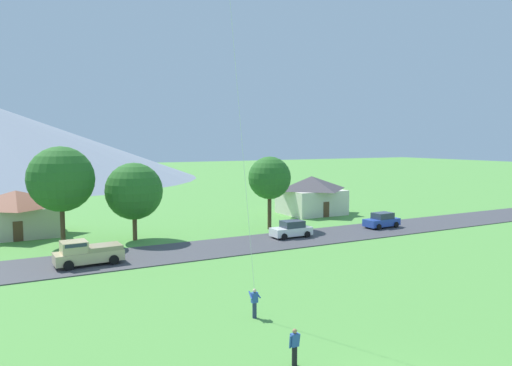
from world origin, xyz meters
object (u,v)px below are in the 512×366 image
at_px(house_right_center, 16,212).
at_px(tree_near_left, 61,179).
at_px(tree_center, 134,191).
at_px(pickup_truck_sand_west_side, 87,253).
at_px(house_left_center, 311,194).
at_px(tree_left_of_center, 270,178).
at_px(parked_car_blue_west_end, 382,220).
at_px(watcher_person, 295,346).
at_px(parked_car_white_mid_west, 291,229).

distance_m(house_right_center, tree_near_left, 8.95).
distance_m(tree_center, pickup_truck_sand_west_side, 10.70).
xyz_separation_m(house_left_center, tree_left_of_center, (-10.63, -7.21, 3.10)).
distance_m(tree_center, parked_car_blue_west_end, 27.42).
bearing_deg(house_right_center, watcher_person, -75.64).
bearing_deg(tree_near_left, pickup_truck_sand_west_side, -85.06).
distance_m(house_left_center, tree_left_of_center, 13.21).
bearing_deg(pickup_truck_sand_west_side, watcher_person, -76.48).
relative_size(tree_near_left, parked_car_blue_west_end, 2.19).
bearing_deg(parked_car_white_mid_west, parked_car_blue_west_end, -0.96).
xyz_separation_m(tree_center, parked_car_blue_west_end, (26.31, -6.61, -4.03)).
bearing_deg(parked_car_white_mid_west, watcher_person, -122.03).
distance_m(parked_car_blue_west_end, parked_car_white_mid_west, 11.96).
bearing_deg(watcher_person, house_left_center, 54.42).
xyz_separation_m(house_left_center, tree_center, (-25.39, -6.05, 2.25)).
bearing_deg(pickup_truck_sand_west_side, house_right_center, 105.50).
bearing_deg(tree_left_of_center, tree_near_left, 174.63).
relative_size(tree_near_left, pickup_truck_sand_west_side, 1.77).
xyz_separation_m(house_right_center, tree_near_left, (3.70, -7.19, 3.83)).
xyz_separation_m(tree_center, parked_car_white_mid_west, (14.35, -6.41, -4.03)).
xyz_separation_m(tree_near_left, parked_car_blue_west_end, (32.90, -7.45, -5.42)).
distance_m(parked_car_white_mid_west, pickup_truck_sand_west_side, 20.25).
height_order(parked_car_blue_west_end, pickup_truck_sand_west_side, pickup_truck_sand_west_side).
xyz_separation_m(tree_center, pickup_truck_sand_west_side, (-5.82, -8.12, -3.83)).
bearing_deg(parked_car_blue_west_end, house_left_center, 94.13).
bearing_deg(house_left_center, watcher_person, -125.58).
relative_size(tree_near_left, watcher_person, 5.60).
distance_m(tree_center, parked_car_white_mid_west, 16.23).
distance_m(house_left_center, parked_car_white_mid_west, 16.74).
bearing_deg(pickup_truck_sand_west_side, house_left_center, 24.41).
height_order(tree_left_of_center, parked_car_white_mid_west, tree_left_of_center).
bearing_deg(house_left_center, tree_near_left, -170.76).
relative_size(tree_left_of_center, parked_car_white_mid_west, 1.93).
bearing_deg(tree_center, parked_car_white_mid_west, -24.07).
height_order(parked_car_blue_west_end, parked_car_white_mid_west, same).
relative_size(parked_car_white_mid_west, watcher_person, 2.52).
distance_m(parked_car_blue_west_end, watcher_person, 35.71).
bearing_deg(watcher_person, house_right_center, 104.36).
distance_m(house_left_center, parked_car_blue_west_end, 12.82).
xyz_separation_m(house_right_center, parked_car_blue_west_end, (36.61, -14.65, -1.59)).
xyz_separation_m(parked_car_blue_west_end, watcher_person, (-26.82, -23.56, 0.01)).
height_order(house_left_center, tree_near_left, tree_near_left).
bearing_deg(tree_center, pickup_truck_sand_west_side, -125.65).
height_order(tree_center, watcher_person, tree_center).
xyz_separation_m(tree_left_of_center, pickup_truck_sand_west_side, (-20.59, -6.95, -4.68)).
xyz_separation_m(tree_near_left, tree_center, (6.59, -0.84, -1.39)).
bearing_deg(watcher_person, parked_car_blue_west_end, 41.30).
bearing_deg(house_right_center, parked_car_blue_west_end, -21.80).
xyz_separation_m(house_right_center, tree_center, (10.30, -8.03, 2.44)).
bearing_deg(parked_car_white_mid_west, pickup_truck_sand_west_side, -175.16).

